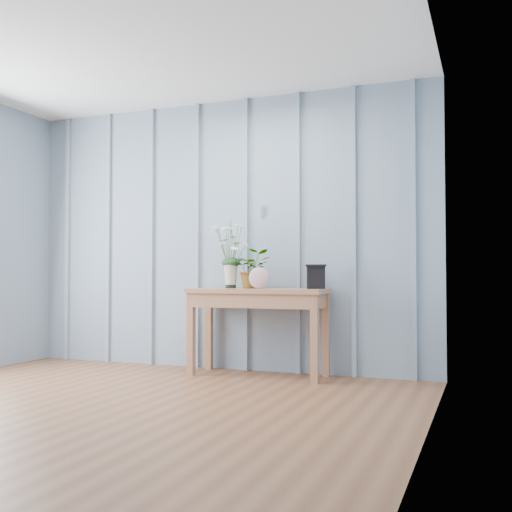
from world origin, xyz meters
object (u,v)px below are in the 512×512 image
at_px(daisy_vase, 231,247).
at_px(sideboard, 258,302).
at_px(felt_disc_vessel, 259,278).
at_px(carved_box, 316,276).

bearing_deg(daisy_vase, sideboard, -3.28).
xyz_separation_m(felt_disc_vessel, carved_box, (0.46, 0.12, 0.01)).
bearing_deg(daisy_vase, carved_box, 3.19).
xyz_separation_m(daisy_vase, felt_disc_vessel, (0.30, -0.08, -0.28)).
bearing_deg(carved_box, felt_disc_vessel, -165.40).
bearing_deg(felt_disc_vessel, daisy_vase, 158.47).
xyz_separation_m(sideboard, daisy_vase, (-0.26, 0.02, 0.48)).
distance_m(felt_disc_vessel, carved_box, 0.48).
distance_m(daisy_vase, felt_disc_vessel, 0.41).
height_order(daisy_vase, carved_box, daisy_vase).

